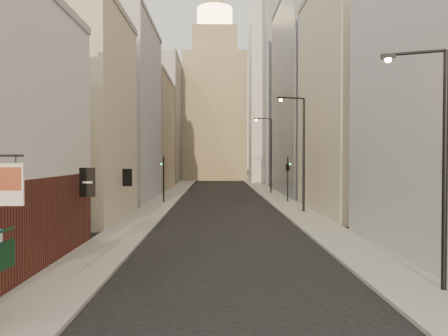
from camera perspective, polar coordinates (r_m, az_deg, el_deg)
sidewalk_left at (r=63.79m, az=-6.25°, el=-2.99°), size 3.00×140.00×0.15m
sidewalk_right at (r=63.94m, az=5.45°, el=-2.98°), size 3.00×140.00×0.15m
left_bldg_beige at (r=36.29m, az=-19.26°, el=6.23°), size 8.00×12.00×16.00m
left_bldg_grey at (r=51.86m, az=-13.70°, el=6.98°), size 8.00×16.00×20.00m
left_bldg_tan at (r=69.37m, az=-10.43°, el=4.30°), size 8.00×18.00×17.00m
left_bldg_wingrid at (r=89.36m, az=-8.34°, el=5.88°), size 8.00×20.00×24.00m
right_bldg_beige at (r=40.74m, az=17.36°, el=8.52°), size 8.00×16.00×20.00m
right_bldg_wingrid at (r=60.28m, az=11.29°, el=9.06°), size 8.00×20.00×26.00m
highrise at (r=90.78m, az=11.25°, el=14.53°), size 21.00×23.00×51.20m
clock_tower at (r=101.17m, az=-1.21°, el=8.56°), size 14.00×14.00×44.90m
white_tower at (r=88.10m, az=6.05°, el=10.28°), size 8.00×8.00×41.50m
streetlamp_near at (r=17.28m, az=26.17°, el=1.59°), size 2.16×1.00×8.69m
streetlamp_mid at (r=38.82m, az=10.04°, el=2.68°), size 2.58×0.97×10.13m
streetlamp_far at (r=58.86m, az=5.94°, el=2.24°), size 2.54×1.15×10.18m
traffic_light_left at (r=46.90m, az=-7.90°, el=-0.45°), size 0.57×0.48×5.00m
traffic_light_right at (r=47.45m, az=8.32°, el=0.19°), size 0.86×0.86×5.00m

